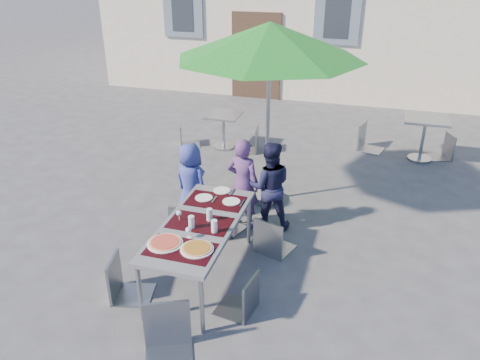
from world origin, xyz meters
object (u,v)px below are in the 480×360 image
(chair_4, at_px, (243,273))
(bg_chair_l_0, at_px, (185,122))
(chair_1, at_px, (225,200))
(chair_2, at_px, (273,215))
(child_0, at_px, (191,182))
(chair_3, at_px, (120,255))
(chair_0, at_px, (187,200))
(pizza_near_left, at_px, (165,243))
(cafe_table_0, at_px, (224,126))
(dining_table, at_px, (200,227))
(bg_chair_r_0, at_px, (252,126))
(bg_chair_r_1, at_px, (447,132))
(cafe_table_1, at_px, (425,129))
(patio_umbrella, at_px, (270,42))
(pizza_near_right, at_px, (197,248))
(child_1, at_px, (243,184))
(bg_chair_l_1, at_px, (369,121))
(child_2, at_px, (269,186))
(chair_5, at_px, (165,305))

(chair_4, height_order, bg_chair_l_0, chair_4)
(chair_1, distance_m, chair_2, 0.80)
(child_0, xyz_separation_m, chair_3, (-0.08, -1.86, -0.03))
(chair_0, distance_m, chair_2, 1.16)
(pizza_near_left, distance_m, child_0, 1.86)
(cafe_table_0, bearing_deg, pizza_near_left, -79.07)
(dining_table, distance_m, pizza_near_left, 0.55)
(chair_0, xyz_separation_m, bg_chair_r_0, (-0.01, 3.29, -0.07))
(bg_chair_r_0, height_order, bg_chair_r_1, bg_chair_r_0)
(cafe_table_1, bearing_deg, patio_umbrella, -135.24)
(chair_2, xyz_separation_m, bg_chair_r_1, (2.41, 4.02, -0.05))
(pizza_near_right, bearing_deg, chair_1, 97.92)
(dining_table, distance_m, chair_2, 1.01)
(chair_0, bearing_deg, cafe_table_1, 50.31)
(bg_chair_r_0, xyz_separation_m, cafe_table_1, (3.15, 0.49, 0.08))
(chair_2, relative_size, cafe_table_0, 1.37)
(chair_3, relative_size, bg_chair_r_0, 1.04)
(child_1, xyz_separation_m, bg_chair_l_0, (-1.98, 2.65, -0.17))
(chair_0, bearing_deg, cafe_table_0, 100.32)
(child_1, bearing_deg, child_0, 9.95)
(patio_umbrella, relative_size, bg_chair_l_0, 3.18)
(dining_table, xyz_separation_m, bg_chair_l_1, (1.67, 4.78, -0.10))
(child_2, distance_m, chair_1, 0.64)
(dining_table, height_order, bg_chair_l_1, bg_chair_l_1)
(cafe_table_1, relative_size, bg_chair_l_1, 0.83)
(pizza_near_left, relative_size, chair_5, 0.37)
(bg_chair_l_1, bearing_deg, chair_5, -104.40)
(cafe_table_0, height_order, bg_chair_r_1, bg_chair_r_1)
(cafe_table_0, bearing_deg, chair_2, -62.03)
(chair_1, height_order, cafe_table_0, chair_1)
(chair_3, xyz_separation_m, bg_chair_r_0, (0.23, 4.59, -0.03))
(bg_chair_l_0, height_order, bg_chair_r_0, bg_chair_r_0)
(chair_4, distance_m, bg_chair_l_1, 5.33)
(cafe_table_0, height_order, bg_chair_l_1, bg_chair_l_1)
(pizza_near_left, distance_m, chair_2, 1.54)
(chair_1, xyz_separation_m, bg_chair_l_1, (1.72, 3.73, 0.09))
(dining_table, height_order, chair_0, chair_0)
(pizza_near_left, distance_m, chair_1, 1.59)
(pizza_near_right, distance_m, bg_chair_l_0, 4.89)
(chair_2, relative_size, bg_chair_l_0, 1.12)
(child_0, xyz_separation_m, chair_4, (1.28, -1.73, -0.07))
(chair_5, height_order, bg_chair_l_0, chair_5)
(chair_0, distance_m, chair_3, 1.33)
(child_0, height_order, patio_umbrella, patio_umbrella)
(chair_3, bearing_deg, pizza_near_right, 3.98)
(bg_chair_r_0, bearing_deg, bg_chair_l_0, -176.34)
(child_1, xyz_separation_m, bg_chair_r_1, (2.96, 3.47, -0.15))
(chair_2, distance_m, bg_chair_l_0, 4.08)
(child_1, relative_size, cafe_table_1, 1.58)
(child_0, relative_size, bg_chair_l_0, 1.37)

